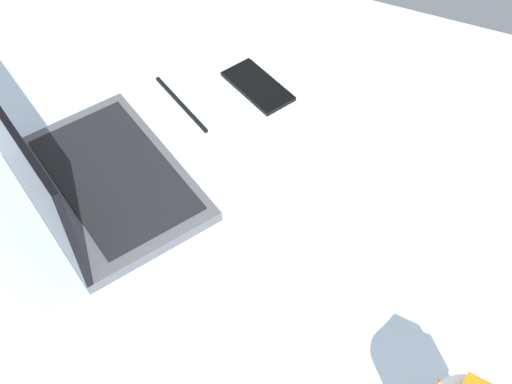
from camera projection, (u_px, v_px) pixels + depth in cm
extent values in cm
cube|color=silver|center=(338.00, 324.00, 102.12)|extent=(180.00, 140.00, 18.00)
cube|color=#4C4C51|center=(107.00, 183.00, 106.86)|extent=(40.14, 36.73, 2.00)
cube|color=black|center=(114.00, 174.00, 106.47)|extent=(33.61, 29.52, 0.40)
cube|color=black|center=(24.00, 167.00, 93.89)|extent=(28.78, 17.88, 21.00)
cube|color=black|center=(258.00, 86.00, 122.13)|extent=(15.55, 12.64, 0.80)
cube|color=black|center=(181.00, 104.00, 119.33)|extent=(14.90, 9.24, 0.60)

